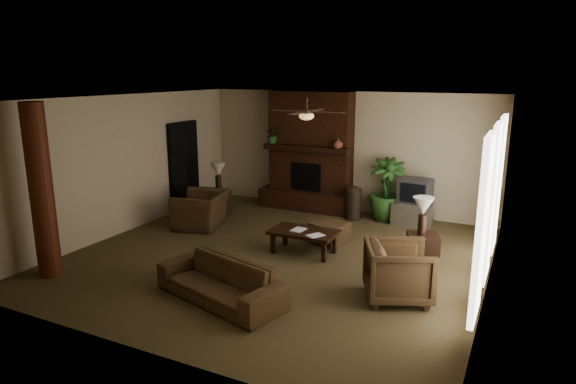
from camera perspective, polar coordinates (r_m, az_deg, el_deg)
The scene contains 23 objects.
room_shell at distance 8.63m, azimuth -1.17°, elevation 1.37°, with size 7.00×7.00×7.00m.
fireplace at distance 11.87m, azimuth 2.55°, elevation 3.55°, with size 2.40×0.70×2.80m.
windows at distance 7.93m, azimuth 22.30°, elevation -1.14°, with size 0.08×3.65×2.35m.
log_column at distance 8.71m, azimuth -26.46°, elevation 0.04°, with size 0.36×0.36×2.80m, color #5C2917.
doorway at distance 12.03m, azimuth -11.87°, elevation 2.89°, with size 0.10×1.00×2.10m, color black.
ceiling_fan at distance 8.56m, azimuth 2.13°, elevation 8.91°, with size 1.35×1.35×0.37m.
sofa at distance 7.31m, azimuth -7.78°, elevation -9.31°, with size 2.04×0.59×0.80m, color #4A351F.
armchair_left at distance 10.72m, azimuth -9.93°, elevation -1.36°, with size 1.13×0.74×0.99m, color #4A351F.
armchair_right at distance 7.41m, azimuth 12.63°, elevation -8.63°, with size 0.90×0.85×0.93m, color #4A351F.
coffee_table at distance 9.05m, azimuth 1.82°, elevation -4.79°, with size 1.20×0.70×0.43m.
ottoman at distance 9.67m, azimuth 4.77°, elevation -4.69°, with size 0.60×0.60×0.40m, color #4A351F.
tv_stand at distance 11.10m, azimuth 14.09°, elevation -2.38°, with size 0.85×0.50×0.50m, color #B0B0B2.
tv at distance 10.95m, azimuth 14.40°, elevation 0.15°, with size 0.70×0.59×0.52m.
floor_vase at distance 11.20m, azimuth 7.54°, elevation -0.97°, with size 0.34×0.34×0.77m.
floor_plant at distance 11.27m, azimuth 11.18°, elevation -1.24°, with size 0.78×1.39×0.78m, color #2B5622.
side_table_left at distance 11.73m, azimuth -8.10°, elevation -1.10°, with size 0.50×0.50×0.55m, color black.
lamp_left at distance 11.59m, azimuth -8.03°, elevation 2.40°, with size 0.44×0.44×0.65m.
side_table_right at distance 8.83m, azimuth 15.18°, elevation -6.44°, with size 0.50×0.50×0.55m, color black.
lamp_right at distance 8.61m, azimuth 15.26°, elevation -1.88°, with size 0.45×0.45×0.65m.
mantel_plant at distance 11.94m, azimuth -1.72°, elevation 6.37°, with size 0.38×0.42×0.33m, color #2B5622.
mantel_vase at distance 11.23m, azimuth 5.76°, elevation 5.57°, with size 0.22×0.23×0.22m, color brown.
book_a at distance 9.03m, azimuth 0.61°, elevation -3.48°, with size 0.22×0.03×0.29m, color #999999.
book_b at distance 8.77m, azimuth 2.76°, elevation -4.01°, with size 0.21×0.02×0.29m, color #999999.
Camera 1 is at (3.88, -7.49, 3.23)m, focal length 30.96 mm.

